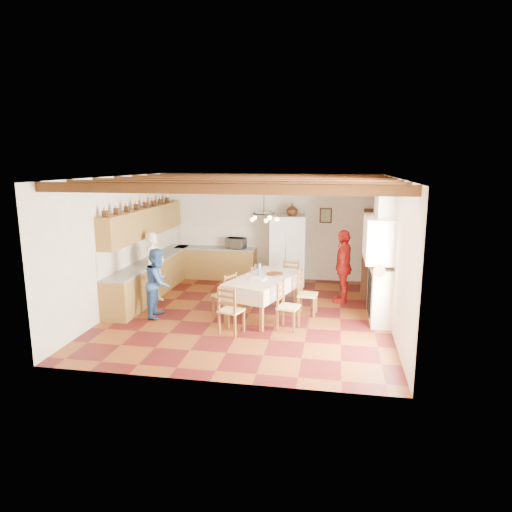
{
  "coord_description": "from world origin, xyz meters",
  "views": [
    {
      "loc": [
        1.83,
        -9.51,
        3.32
      ],
      "look_at": [
        0.1,
        0.3,
        1.25
      ],
      "focal_mm": 32.0,
      "sensor_mm": 36.0,
      "label": 1
    }
  ],
  "objects_px": {
    "refrigerator": "(287,250)",
    "chair_right_near": "(288,306)",
    "dining_table": "(264,281)",
    "chair_end_far": "(289,281)",
    "person_woman_red": "(343,266)",
    "person_man": "(155,267)",
    "hutch": "(372,253)",
    "chair_left_far": "(246,285)",
    "chair_end_near": "(231,309)",
    "microwave": "(236,243)",
    "chair_left_near": "(224,294)",
    "person_woman_blue": "(158,282)",
    "chair_right_far": "(308,294)"
  },
  "relations": [
    {
      "from": "microwave",
      "to": "hutch",
      "type": "bearing_deg",
      "value": -1.11
    },
    {
      "from": "refrigerator",
      "to": "dining_table",
      "type": "distance_m",
      "value": 2.77
    },
    {
      "from": "chair_right_near",
      "to": "person_woman_blue",
      "type": "bearing_deg",
      "value": 95.2
    },
    {
      "from": "dining_table",
      "to": "person_woman_red",
      "type": "xyz_separation_m",
      "value": [
        1.71,
        1.32,
        0.1
      ]
    },
    {
      "from": "dining_table",
      "to": "microwave",
      "type": "height_order",
      "value": "microwave"
    },
    {
      "from": "chair_left_near",
      "to": "chair_end_far",
      "type": "relative_size",
      "value": 1.0
    },
    {
      "from": "chair_end_far",
      "to": "person_woman_red",
      "type": "bearing_deg",
      "value": 11.66
    },
    {
      "from": "chair_right_far",
      "to": "chair_end_far",
      "type": "relative_size",
      "value": 1.0
    },
    {
      "from": "chair_right_near",
      "to": "chair_right_far",
      "type": "relative_size",
      "value": 1.0
    },
    {
      "from": "chair_end_far",
      "to": "person_woman_blue",
      "type": "bearing_deg",
      "value": -140.52
    },
    {
      "from": "refrigerator",
      "to": "person_woman_red",
      "type": "height_order",
      "value": "refrigerator"
    },
    {
      "from": "person_man",
      "to": "person_woman_red",
      "type": "relative_size",
      "value": 0.97
    },
    {
      "from": "chair_right_near",
      "to": "hutch",
      "type": "bearing_deg",
      "value": -21.38
    },
    {
      "from": "person_man",
      "to": "hutch",
      "type": "bearing_deg",
      "value": -62.63
    },
    {
      "from": "chair_left_far",
      "to": "chair_right_far",
      "type": "xyz_separation_m",
      "value": [
        1.46,
        -0.45,
        0.0
      ]
    },
    {
      "from": "hutch",
      "to": "dining_table",
      "type": "height_order",
      "value": "hutch"
    },
    {
      "from": "hutch",
      "to": "person_man",
      "type": "distance_m",
      "value": 5.36
    },
    {
      "from": "chair_left_far",
      "to": "chair_end_near",
      "type": "distance_m",
      "value": 1.79
    },
    {
      "from": "dining_table",
      "to": "chair_end_far",
      "type": "xyz_separation_m",
      "value": [
        0.43,
        1.23,
        -0.3
      ]
    },
    {
      "from": "chair_right_far",
      "to": "chair_end_far",
      "type": "distance_m",
      "value": 1.15
    },
    {
      "from": "chair_left_far",
      "to": "person_man",
      "type": "xyz_separation_m",
      "value": [
        -2.21,
        -0.11,
        0.37
      ]
    },
    {
      "from": "chair_left_far",
      "to": "person_woman_blue",
      "type": "bearing_deg",
      "value": -53.7
    },
    {
      "from": "chair_left_far",
      "to": "chair_end_near",
      "type": "relative_size",
      "value": 1.0
    },
    {
      "from": "person_woman_red",
      "to": "chair_left_near",
      "type": "bearing_deg",
      "value": -52.96
    },
    {
      "from": "refrigerator",
      "to": "chair_left_far",
      "type": "height_order",
      "value": "refrigerator"
    },
    {
      "from": "refrigerator",
      "to": "chair_left_near",
      "type": "distance_m",
      "value": 3.12
    },
    {
      "from": "refrigerator",
      "to": "chair_left_far",
      "type": "distance_m",
      "value": 2.28
    },
    {
      "from": "chair_end_far",
      "to": "person_woman_blue",
      "type": "relative_size",
      "value": 0.64
    },
    {
      "from": "chair_right_near",
      "to": "person_woman_red",
      "type": "relative_size",
      "value": 0.55
    },
    {
      "from": "chair_right_far",
      "to": "chair_left_near",
      "type": "bearing_deg",
      "value": 106.12
    },
    {
      "from": "chair_right_near",
      "to": "chair_end_near",
      "type": "height_order",
      "value": "same"
    },
    {
      "from": "chair_left_near",
      "to": "chair_left_far",
      "type": "height_order",
      "value": "same"
    },
    {
      "from": "chair_left_far",
      "to": "person_woman_blue",
      "type": "relative_size",
      "value": 0.64
    },
    {
      "from": "microwave",
      "to": "chair_right_far",
      "type": "bearing_deg",
      "value": -38.09
    },
    {
      "from": "chair_left_far",
      "to": "chair_end_near",
      "type": "bearing_deg",
      "value": 6.21
    },
    {
      "from": "chair_end_far",
      "to": "microwave",
      "type": "height_order",
      "value": "microwave"
    },
    {
      "from": "chair_left_near",
      "to": "chair_left_far",
      "type": "relative_size",
      "value": 1.0
    },
    {
      "from": "chair_left_near",
      "to": "chair_right_far",
      "type": "distance_m",
      "value": 1.83
    },
    {
      "from": "chair_right_near",
      "to": "chair_end_far",
      "type": "distance_m",
      "value": 1.98
    },
    {
      "from": "chair_end_near",
      "to": "microwave",
      "type": "distance_m",
      "value": 4.27
    },
    {
      "from": "person_woman_red",
      "to": "hutch",
      "type": "bearing_deg",
      "value": 143.18
    },
    {
      "from": "refrigerator",
      "to": "chair_right_near",
      "type": "distance_m",
      "value": 3.55
    },
    {
      "from": "dining_table",
      "to": "person_woman_red",
      "type": "distance_m",
      "value": 2.16
    },
    {
      "from": "dining_table",
      "to": "microwave",
      "type": "xyz_separation_m",
      "value": [
        -1.28,
        3.01,
        0.27
      ]
    },
    {
      "from": "chair_left_near",
      "to": "chair_left_far",
      "type": "xyz_separation_m",
      "value": [
        0.33,
        0.79,
        0.0
      ]
    },
    {
      "from": "hutch",
      "to": "chair_left_near",
      "type": "bearing_deg",
      "value": -142.24
    },
    {
      "from": "dining_table",
      "to": "person_woman_blue",
      "type": "bearing_deg",
      "value": -169.44
    },
    {
      "from": "dining_table",
      "to": "chair_end_far",
      "type": "relative_size",
      "value": 2.29
    },
    {
      "from": "chair_left_far",
      "to": "person_man",
      "type": "bearing_deg",
      "value": -82.5
    },
    {
      "from": "refrigerator",
      "to": "person_woman_red",
      "type": "distance_m",
      "value": 2.07
    }
  ]
}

